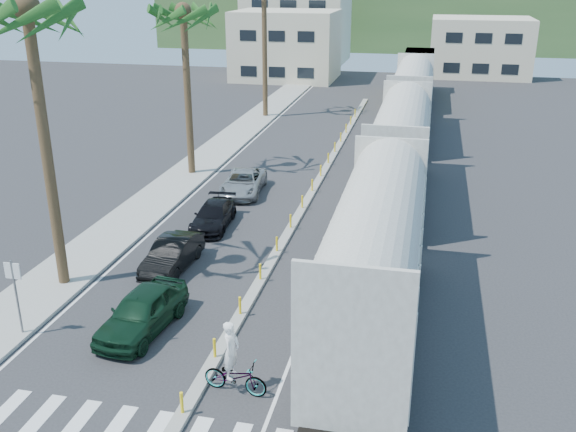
# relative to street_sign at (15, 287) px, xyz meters

# --- Properties ---
(ground) EXTENTS (140.00, 140.00, 0.00)m
(ground) POSITION_rel_street_sign_xyz_m (7.30, -2.00, -1.97)
(ground) COLOR #28282B
(ground) RESTS_ON ground
(sidewalk) EXTENTS (3.00, 90.00, 0.15)m
(sidewalk) POSITION_rel_street_sign_xyz_m (-1.20, 23.00, -1.90)
(sidewalk) COLOR gray
(sidewalk) RESTS_ON ground
(rails) EXTENTS (1.56, 100.00, 0.06)m
(rails) POSITION_rel_street_sign_xyz_m (12.30, 26.00, -1.94)
(rails) COLOR black
(rails) RESTS_ON ground
(median) EXTENTS (0.45, 60.00, 0.85)m
(median) POSITION_rel_street_sign_xyz_m (7.30, 17.96, -1.88)
(median) COLOR gray
(median) RESTS_ON ground
(lane_markings) EXTENTS (9.42, 90.00, 0.01)m
(lane_markings) POSITION_rel_street_sign_xyz_m (5.15, 23.00, -1.97)
(lane_markings) COLOR silver
(lane_markings) RESTS_ON ground
(freight_train) EXTENTS (3.00, 60.94, 5.85)m
(freight_train) POSITION_rel_street_sign_xyz_m (12.30, 23.25, 0.93)
(freight_train) COLOR #ADAA9E
(freight_train) RESTS_ON ground
(street_sign) EXTENTS (0.60, 0.08, 3.00)m
(street_sign) POSITION_rel_street_sign_xyz_m (0.00, 0.00, 0.00)
(street_sign) COLOR slate
(street_sign) RESTS_ON ground
(buildings) EXTENTS (38.00, 27.00, 10.00)m
(buildings) POSITION_rel_street_sign_xyz_m (0.89, 69.66, 2.39)
(buildings) COLOR beige
(buildings) RESTS_ON ground
(hillside) EXTENTS (80.00, 20.00, 12.00)m
(hillside) POSITION_rel_street_sign_xyz_m (7.30, 98.00, 4.03)
(hillside) COLOR #385628
(hillside) RESTS_ON ground
(car_lead) EXTENTS (2.75, 4.95, 1.56)m
(car_lead) POSITION_rel_street_sign_xyz_m (4.11, 1.30, -1.19)
(car_lead) COLOR black
(car_lead) RESTS_ON ground
(car_second) EXTENTS (1.76, 4.28, 1.38)m
(car_second) POSITION_rel_street_sign_xyz_m (3.17, 6.46, -1.28)
(car_second) COLOR black
(car_second) RESTS_ON ground
(car_third) EXTENTS (2.36, 4.53, 1.24)m
(car_third) POSITION_rel_street_sign_xyz_m (3.33, 11.58, -1.35)
(car_third) COLOR black
(car_third) RESTS_ON ground
(car_rear) EXTENTS (3.03, 5.18, 1.33)m
(car_rear) POSITION_rel_street_sign_xyz_m (3.33, 17.09, -1.30)
(car_rear) COLOR #9A9C9F
(car_rear) RESTS_ON ground
(cyclist) EXTENTS (1.22, 2.26, 2.46)m
(cyclist) POSITION_rel_street_sign_xyz_m (8.46, -1.50, -1.18)
(cyclist) COLOR #9EA0A5
(cyclist) RESTS_ON ground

